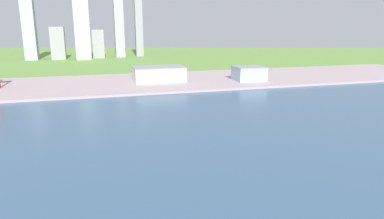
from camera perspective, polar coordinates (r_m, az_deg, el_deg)
name	(u,v)px	position (r m, az deg, el deg)	size (l,w,h in m)	color
ground_plane	(151,133)	(225.02, -6.77, -3.89)	(2400.00, 2400.00, 0.00)	#659141
water_bay	(171,170)	(169.79, -3.41, -9.90)	(840.00, 360.00, 0.15)	#385675
industrial_pier	(124,83)	(408.63, -11.15, 4.26)	(840.00, 140.00, 2.50)	#AA9498
warehouse_main	(159,74)	(413.54, -5.49, 5.92)	(59.91, 37.15, 16.57)	white
warehouse_annex	(249,73)	(419.40, 9.36, 5.90)	(35.29, 29.03, 16.41)	#99BCD1
distant_skyline	(80,30)	(727.97, -18.02, 12.29)	(227.45, 58.52, 136.25)	#A3A8B0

